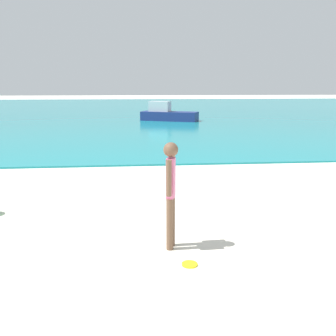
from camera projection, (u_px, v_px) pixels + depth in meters
name	position (u px, v px, depth m)	size (l,w,h in m)	color
water	(139.00, 109.00, 41.54)	(160.00, 60.00, 0.06)	teal
person_standing	(171.00, 189.00, 5.96)	(0.23, 0.39, 1.75)	brown
frisbee	(190.00, 264.00, 5.56)	(0.24, 0.24, 0.03)	yellow
boat_near	(167.00, 114.00, 27.53)	(4.32, 2.83, 1.41)	navy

